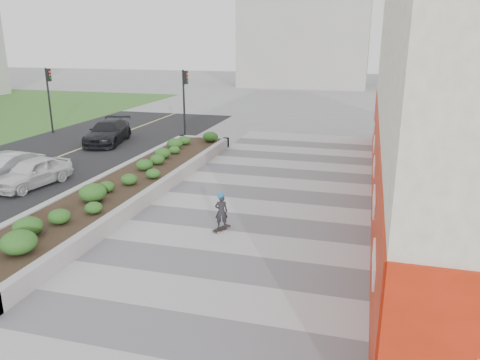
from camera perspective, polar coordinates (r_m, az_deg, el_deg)
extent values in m
plane|color=gray|center=(11.51, -5.28, -14.34)|extent=(160.00, 160.00, 0.00)
cube|color=#A8A8AD|center=(14.02, -0.95, -8.25)|extent=(8.00, 36.00, 0.01)
cube|color=#BCB4A0|center=(18.60, 26.21, 9.11)|extent=(6.00, 24.00, 8.00)
cube|color=red|center=(18.72, 16.27, 2.39)|extent=(0.12, 24.00, 3.00)
cube|color=#9E9EA0|center=(27.23, -4.48, 4.72)|extent=(3.00, 0.30, 0.55)
cube|color=#9E9EA0|center=(20.08, -16.71, -0.33)|extent=(0.30, 18.00, 0.55)
cube|color=#9E9EA0|center=(18.81, -9.70, -0.98)|extent=(0.30, 18.00, 0.55)
cube|color=#2D2116|center=(19.41, -13.31, -0.72)|extent=(2.40, 17.40, 0.50)
cylinder|color=black|center=(29.08, -6.84, 9.08)|extent=(0.12, 0.12, 4.20)
cube|color=black|center=(28.84, -6.61, 12.32)|extent=(0.18, 0.28, 0.80)
cylinder|color=black|center=(33.23, -22.23, 8.92)|extent=(0.12, 0.12, 4.20)
cube|color=black|center=(32.97, -22.30, 11.76)|extent=(0.18, 0.28, 0.80)
cube|color=#ADAAA3|center=(64.88, 8.27, 20.20)|extent=(16.00, 12.00, 20.00)
cylinder|color=#595654|center=(13.90, 1.05, -8.49)|extent=(0.44, 0.44, 0.01)
cube|color=black|center=(15.24, -2.27, -5.89)|extent=(0.47, 0.74, 0.02)
imported|color=#242529|center=(15.03, -2.30, -3.86)|extent=(0.48, 0.40, 1.14)
sphere|color=#1672BD|center=(14.85, -2.32, -1.95)|extent=(0.23, 0.23, 0.23)
imported|color=silver|center=(21.36, -23.98, 0.84)|extent=(1.97, 3.73, 1.21)
imported|color=#AAACB2|center=(22.59, -26.74, 1.29)|extent=(1.56, 3.74, 1.20)
imported|color=black|center=(28.92, -15.82, 5.64)|extent=(2.78, 4.86, 1.33)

